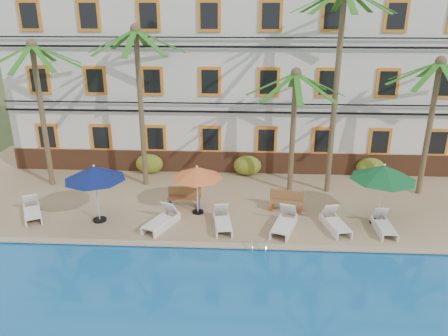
# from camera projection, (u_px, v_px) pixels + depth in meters

# --- Properties ---
(ground) EXTENTS (100.00, 100.00, 0.00)m
(ground) POSITION_uv_depth(u_px,v_px,m) (234.00, 240.00, 17.76)
(ground) COLOR #384C23
(ground) RESTS_ON ground
(pool_deck) EXTENTS (30.00, 12.00, 0.25)m
(pool_deck) POSITION_uv_depth(u_px,v_px,m) (237.00, 189.00, 22.38)
(pool_deck) COLOR tan
(pool_deck) RESTS_ON ground
(pool_coping) EXTENTS (30.00, 0.35, 0.06)m
(pool_coping) POSITION_uv_depth(u_px,v_px,m) (234.00, 246.00, 16.82)
(pool_coping) COLOR tan
(pool_coping) RESTS_ON pool_deck
(hotel_building) EXTENTS (25.40, 6.44, 10.22)m
(hotel_building) POSITION_uv_depth(u_px,v_px,m) (240.00, 71.00, 25.17)
(hotel_building) COLOR silver
(hotel_building) RESTS_ON pool_deck
(palm_a) EXTENTS (4.56, 4.56, 7.26)m
(palm_a) POSITION_uv_depth(u_px,v_px,m) (39.00, 93.00, 20.94)
(palm_a) COLOR brown
(palm_a) RESTS_ON pool_deck
(palm_b) EXTENTS (4.56, 4.56, 7.93)m
(palm_b) POSITION_uv_depth(u_px,v_px,m) (139.00, 85.00, 20.80)
(palm_b) COLOR brown
(palm_b) RESTS_ON pool_deck
(palm_c) EXTENTS (4.56, 4.56, 6.06)m
(palm_c) POSITION_uv_depth(u_px,v_px,m) (294.00, 112.00, 20.47)
(palm_c) COLOR brown
(palm_c) RESTS_ON pool_deck
(palm_d) EXTENTS (4.56, 4.56, 9.67)m
(palm_d) POSITION_uv_depth(u_px,v_px,m) (338.00, 67.00, 19.65)
(palm_d) COLOR brown
(palm_d) RESTS_ON pool_deck
(palm_e) EXTENTS (4.56, 4.56, 6.62)m
(palm_e) POSITION_uv_depth(u_px,v_px,m) (433.00, 106.00, 20.00)
(palm_e) COLOR brown
(palm_e) RESTS_ON pool_deck
(shrub_left) EXTENTS (1.50, 0.90, 1.10)m
(shrub_left) POSITION_uv_depth(u_px,v_px,m) (149.00, 164.00, 23.87)
(shrub_left) COLOR #28601B
(shrub_left) RESTS_ON pool_deck
(shrub_mid) EXTENTS (1.50, 0.90, 1.10)m
(shrub_mid) POSITION_uv_depth(u_px,v_px,m) (247.00, 166.00, 23.61)
(shrub_mid) COLOR #28601B
(shrub_mid) RESTS_ON pool_deck
(shrub_right) EXTENTS (1.50, 0.90, 1.10)m
(shrub_right) POSITION_uv_depth(u_px,v_px,m) (370.00, 168.00, 23.29)
(shrub_right) COLOR #28601B
(shrub_right) RESTS_ON pool_deck
(umbrella_blue) EXTENTS (2.57, 2.57, 2.57)m
(umbrella_blue) POSITION_uv_depth(u_px,v_px,m) (95.00, 173.00, 18.04)
(umbrella_blue) COLOR black
(umbrella_blue) RESTS_ON pool_deck
(umbrella_red) EXTENTS (2.25, 2.25, 2.26)m
(umbrella_red) POSITION_uv_depth(u_px,v_px,m) (197.00, 173.00, 18.86)
(umbrella_red) COLOR black
(umbrella_red) RESTS_ON pool_deck
(umbrella_green) EXTENTS (2.70, 2.70, 2.70)m
(umbrella_green) POSITION_uv_depth(u_px,v_px,m) (384.00, 173.00, 17.80)
(umbrella_green) COLOR black
(umbrella_green) RESTS_ON pool_deck
(lounger_a) EXTENTS (1.49, 1.97, 0.89)m
(lounger_a) POSITION_uv_depth(u_px,v_px,m) (32.00, 211.00, 19.06)
(lounger_a) COLOR silver
(lounger_a) RESTS_ON pool_deck
(lounger_b) EXTENTS (1.43, 2.06, 0.92)m
(lounger_b) POSITION_uv_depth(u_px,v_px,m) (162.00, 220.00, 18.23)
(lounger_b) COLOR silver
(lounger_b) RESTS_ON pool_deck
(lounger_c) EXTENTS (0.93, 1.94, 0.88)m
(lounger_c) POSITION_uv_depth(u_px,v_px,m) (222.00, 221.00, 18.17)
(lounger_c) COLOR silver
(lounger_c) RESTS_ON pool_deck
(lounger_d) EXTENTS (1.31, 2.14, 0.95)m
(lounger_d) POSITION_uv_depth(u_px,v_px,m) (284.00, 223.00, 17.97)
(lounger_d) COLOR silver
(lounger_d) RESTS_ON pool_deck
(lounger_e) EXTENTS (1.09, 1.98, 0.89)m
(lounger_e) POSITION_uv_depth(u_px,v_px,m) (335.00, 222.00, 18.06)
(lounger_e) COLOR silver
(lounger_e) RESTS_ON pool_deck
(lounger_f) EXTENTS (0.67, 1.80, 0.85)m
(lounger_f) POSITION_uv_depth(u_px,v_px,m) (383.00, 225.00, 17.89)
(lounger_f) COLOR silver
(lounger_f) RESTS_ON pool_deck
(bench_left) EXTENTS (1.52, 0.53, 0.93)m
(bench_left) POSITION_uv_depth(u_px,v_px,m) (184.00, 197.00, 19.99)
(bench_left) COLOR olive
(bench_left) RESTS_ON pool_deck
(bench_right) EXTENTS (1.56, 0.72, 0.93)m
(bench_right) POSITION_uv_depth(u_px,v_px,m) (287.00, 201.00, 19.59)
(bench_right) COLOR olive
(bench_right) RESTS_ON pool_deck
(pool_ladder) EXTENTS (0.54, 0.74, 0.74)m
(pool_ladder) POSITION_uv_depth(u_px,v_px,m) (259.00, 248.00, 16.69)
(pool_ladder) COLOR silver
(pool_ladder) RESTS_ON ground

